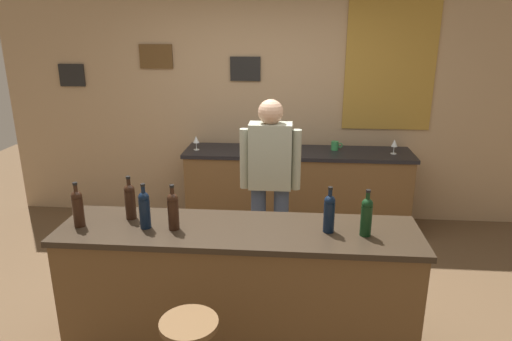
{
  "coord_description": "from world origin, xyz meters",
  "views": [
    {
      "loc": [
        0.35,
        -3.11,
        2.19
      ],
      "look_at": [
        0.05,
        0.45,
        1.05
      ],
      "focal_mm": 31.92,
      "sensor_mm": 36.0,
      "label": 1
    }
  ],
  "objects_px": {
    "wine_bottle_d": "(173,210)",
    "wine_glass_c": "(394,144)",
    "wine_bottle_b": "(130,200)",
    "wine_bottle_c": "(144,208)",
    "wine_bottle_f": "(366,215)",
    "wine_glass_a": "(196,140)",
    "wine_bottle_a": "(78,207)",
    "coffee_mug": "(335,146)",
    "bartender": "(270,179)",
    "wine_glass_b": "(286,141)",
    "wine_bottle_e": "(329,212)"
  },
  "relations": [
    {
      "from": "wine_bottle_b",
      "to": "wine_bottle_e",
      "type": "distance_m",
      "value": 1.35
    },
    {
      "from": "wine_bottle_c",
      "to": "wine_glass_b",
      "type": "height_order",
      "value": "wine_bottle_c"
    },
    {
      "from": "bartender",
      "to": "wine_bottle_a",
      "type": "bearing_deg",
      "value": -139.42
    },
    {
      "from": "wine_bottle_e",
      "to": "coffee_mug",
      "type": "distance_m",
      "value": 2.14
    },
    {
      "from": "wine_bottle_f",
      "to": "wine_glass_a",
      "type": "height_order",
      "value": "wine_bottle_f"
    },
    {
      "from": "bartender",
      "to": "wine_bottle_f",
      "type": "height_order",
      "value": "bartender"
    },
    {
      "from": "wine_bottle_b",
      "to": "wine_glass_c",
      "type": "relative_size",
      "value": 1.97
    },
    {
      "from": "wine_glass_c",
      "to": "wine_bottle_a",
      "type": "bearing_deg",
      "value": -139.87
    },
    {
      "from": "wine_bottle_f",
      "to": "wine_glass_a",
      "type": "xyz_separation_m",
      "value": [
        -1.52,
        2.04,
        -0.05
      ]
    },
    {
      "from": "wine_bottle_b",
      "to": "wine_bottle_c",
      "type": "bearing_deg",
      "value": -43.6
    },
    {
      "from": "wine_bottle_b",
      "to": "wine_glass_b",
      "type": "height_order",
      "value": "wine_bottle_b"
    },
    {
      "from": "wine_glass_c",
      "to": "coffee_mug",
      "type": "xyz_separation_m",
      "value": [
        -0.6,
        0.11,
        -0.06
      ]
    },
    {
      "from": "wine_bottle_c",
      "to": "wine_glass_a",
      "type": "xyz_separation_m",
      "value": [
        -0.09,
        2.05,
        -0.05
      ]
    },
    {
      "from": "wine_bottle_c",
      "to": "wine_bottle_f",
      "type": "xyz_separation_m",
      "value": [
        1.42,
        0.01,
        0.0
      ]
    },
    {
      "from": "wine_bottle_d",
      "to": "wine_bottle_f",
      "type": "xyz_separation_m",
      "value": [
        1.23,
        0.01,
        0.0
      ]
    },
    {
      "from": "wine_glass_a",
      "to": "coffee_mug",
      "type": "height_order",
      "value": "wine_glass_a"
    },
    {
      "from": "wine_bottle_f",
      "to": "wine_bottle_e",
      "type": "bearing_deg",
      "value": 171.66
    },
    {
      "from": "bartender",
      "to": "wine_bottle_f",
      "type": "relative_size",
      "value": 5.29
    },
    {
      "from": "bartender",
      "to": "wine_bottle_c",
      "type": "xyz_separation_m",
      "value": [
        -0.76,
        -1.02,
        0.12
      ]
    },
    {
      "from": "wine_bottle_c",
      "to": "wine_bottle_e",
      "type": "distance_m",
      "value": 1.2
    },
    {
      "from": "bartender",
      "to": "wine_bottle_f",
      "type": "bearing_deg",
      "value": -57.07
    },
    {
      "from": "wine_bottle_d",
      "to": "wine_bottle_f",
      "type": "height_order",
      "value": "same"
    },
    {
      "from": "wine_bottle_b",
      "to": "wine_bottle_d",
      "type": "bearing_deg",
      "value": -23.1
    },
    {
      "from": "bartender",
      "to": "wine_glass_c",
      "type": "relative_size",
      "value": 10.45
    },
    {
      "from": "wine_glass_b",
      "to": "wine_glass_c",
      "type": "relative_size",
      "value": 1.0
    },
    {
      "from": "wine_bottle_c",
      "to": "wine_bottle_e",
      "type": "relative_size",
      "value": 1.0
    },
    {
      "from": "wine_bottle_c",
      "to": "wine_glass_b",
      "type": "distance_m",
      "value": 2.25
    },
    {
      "from": "wine_bottle_b",
      "to": "wine_bottle_e",
      "type": "height_order",
      "value": "same"
    },
    {
      "from": "wine_bottle_d",
      "to": "wine_glass_c",
      "type": "xyz_separation_m",
      "value": [
        1.82,
        2.07,
        -0.05
      ]
    },
    {
      "from": "wine_bottle_d",
      "to": "wine_glass_c",
      "type": "relative_size",
      "value": 1.97
    },
    {
      "from": "wine_bottle_f",
      "to": "wine_bottle_d",
      "type": "bearing_deg",
      "value": -179.48
    },
    {
      "from": "bartender",
      "to": "wine_bottle_a",
      "type": "relative_size",
      "value": 5.29
    },
    {
      "from": "wine_bottle_f",
      "to": "wine_glass_a",
      "type": "bearing_deg",
      "value": 126.67
    },
    {
      "from": "wine_bottle_f",
      "to": "wine_glass_b",
      "type": "xyz_separation_m",
      "value": [
        -0.55,
        2.06,
        -0.05
      ]
    },
    {
      "from": "wine_bottle_b",
      "to": "wine_bottle_a",
      "type": "bearing_deg",
      "value": -153.24
    },
    {
      "from": "bartender",
      "to": "wine_glass_a",
      "type": "distance_m",
      "value": 1.34
    },
    {
      "from": "wine_bottle_b",
      "to": "wine_bottle_e",
      "type": "xyz_separation_m",
      "value": [
        1.34,
        -0.1,
        0.0
      ]
    },
    {
      "from": "wine_bottle_d",
      "to": "wine_glass_a",
      "type": "relative_size",
      "value": 1.97
    },
    {
      "from": "wine_glass_b",
      "to": "wine_bottle_a",
      "type": "bearing_deg",
      "value": -122.43
    },
    {
      "from": "wine_bottle_b",
      "to": "wine_bottle_d",
      "type": "distance_m",
      "value": 0.37
    },
    {
      "from": "wine_bottle_c",
      "to": "wine_bottle_f",
      "type": "height_order",
      "value": "same"
    },
    {
      "from": "bartender",
      "to": "wine_glass_b",
      "type": "bearing_deg",
      "value": 83.91
    },
    {
      "from": "wine_bottle_c",
      "to": "wine_bottle_f",
      "type": "distance_m",
      "value": 1.42
    },
    {
      "from": "wine_bottle_d",
      "to": "wine_bottle_c",
      "type": "bearing_deg",
      "value": 178.56
    },
    {
      "from": "wine_bottle_a",
      "to": "wine_glass_c",
      "type": "bearing_deg",
      "value": 40.13
    },
    {
      "from": "bartender",
      "to": "wine_bottle_c",
      "type": "bearing_deg",
      "value": -126.73
    },
    {
      "from": "wine_bottle_a",
      "to": "wine_bottle_c",
      "type": "distance_m",
      "value": 0.45
    },
    {
      "from": "wine_bottle_b",
      "to": "wine_bottle_f",
      "type": "distance_m",
      "value": 1.58
    },
    {
      "from": "wine_bottle_b",
      "to": "bartender",
      "type": "bearing_deg",
      "value": 44.19
    },
    {
      "from": "wine_bottle_a",
      "to": "wine_glass_a",
      "type": "relative_size",
      "value": 1.97
    }
  ]
}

